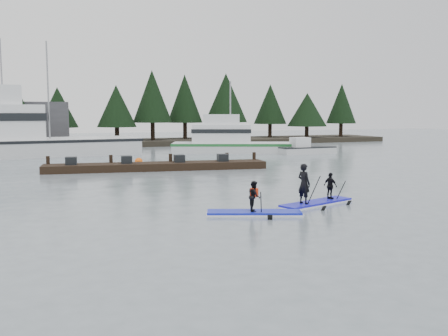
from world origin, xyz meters
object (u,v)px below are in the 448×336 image
object	(u,v)px
fishing_boat_large	(10,147)
fishing_boat_medium	(233,147)
paddleboard_solo	(254,206)
paddleboard_duo	(315,192)
floating_dock	(157,166)

from	to	relation	value
fishing_boat_large	fishing_boat_medium	distance (m)	19.99
paddleboard_solo	paddleboard_duo	xyz separation A→B (m)	(3.18, 0.93, 0.20)
floating_dock	paddleboard_duo	distance (m)	15.12
fishing_boat_medium	floating_dock	size ratio (longest dim) A/B	0.86
paddleboard_solo	paddleboard_duo	world-z (taller)	paddleboard_duo
fishing_boat_large	paddleboard_solo	bearing A→B (deg)	-77.04
fishing_boat_medium	paddleboard_duo	bearing A→B (deg)	-83.19
floating_dock	paddleboard_solo	bearing A→B (deg)	-82.41
paddleboard_duo	paddleboard_solo	bearing A→B (deg)	177.62
fishing_boat_large	fishing_boat_medium	size ratio (longest dim) A/B	1.67
floating_dock	paddleboard_solo	xyz separation A→B (m)	(0.01, -15.71, 0.09)
fishing_boat_large	fishing_boat_medium	xyz separation A→B (m)	(19.80, -2.68, -0.37)
fishing_boat_large	fishing_boat_medium	bearing A→B (deg)	-12.43
floating_dock	paddleboard_solo	world-z (taller)	paddleboard_solo
fishing_boat_large	paddleboard_solo	distance (m)	31.65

